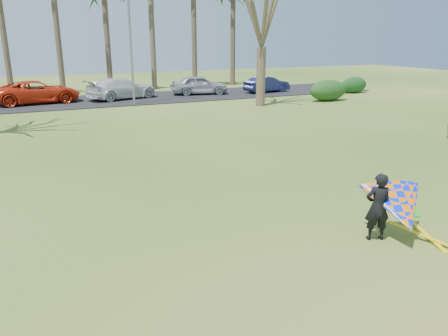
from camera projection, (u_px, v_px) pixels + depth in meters
name	position (u px, v px, depth m)	size (l,w,h in m)	color
ground	(256.00, 230.00, 11.06)	(100.00, 100.00, 0.00)	#1F5412
parking_strip	(99.00, 101.00, 32.87)	(46.00, 7.00, 0.06)	black
bare_tree_right	(263.00, 7.00, 28.78)	(6.27, 6.27, 9.21)	#4D3E2E
streetlight	(133.00, 40.00, 29.81)	(2.28, 0.18, 8.00)	gray
hedge_near	(328.00, 90.00, 32.75)	(3.16, 1.43, 1.58)	#1A3D16
hedge_far	(354.00, 85.00, 37.30)	(2.49, 1.17, 1.38)	#143918
car_2	(38.00, 92.00, 31.26)	(2.67, 5.78, 1.61)	red
car_3	(122.00, 88.00, 33.45)	(2.24, 5.50, 1.60)	silver
car_4	(200.00, 85.00, 36.03)	(1.85, 4.59, 1.56)	#9A9FA7
car_5	(267.00, 84.00, 37.43)	(1.42, 4.08, 1.34)	#191D4D
kite_flyer	(398.00, 207.00, 10.32)	(2.13, 2.39, 2.02)	black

